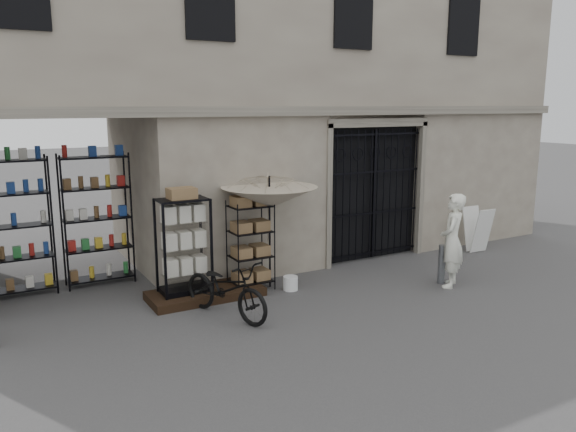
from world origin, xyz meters
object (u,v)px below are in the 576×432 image
wire_rack (251,246)px  bicycle (227,317)px  display_cabinet (184,251)px  market_umbrella (269,192)px  shopkeeper (449,286)px  steel_bollard (442,264)px  white_bucket (290,283)px  easel_sign (477,230)px

wire_rack → bicycle: size_ratio=0.92×
display_cabinet → market_umbrella: market_umbrella is taller
display_cabinet → shopkeeper: bearing=3.6°
steel_bollard → market_umbrella: bearing=154.1°
white_bucket → shopkeeper: size_ratio=0.15×
market_umbrella → steel_bollard: market_umbrella is taller
market_umbrella → white_bucket: (0.24, -0.36, -1.68)m
market_umbrella → bicycle: (-1.32, -1.01, -1.81)m
bicycle → shopkeeper: size_ratio=1.02×
white_bucket → steel_bollard: 2.93m
display_cabinet → steel_bollard: display_cabinet is taller
easel_sign → wire_rack: bearing=-179.5°
bicycle → market_umbrella: bearing=17.0°
wire_rack → easel_sign: (5.74, -0.17, -0.29)m
bicycle → easel_sign: 6.79m
wire_rack → shopkeeper: (3.34, -1.71, -0.82)m
white_bucket → easel_sign: bearing=2.9°
wire_rack → white_bucket: wire_rack is taller
market_umbrella → bicycle: size_ratio=1.39×
wire_rack → shopkeeper: 3.84m
display_cabinet → bicycle: size_ratio=0.99×
display_cabinet → easel_sign: size_ratio=1.75×
steel_bollard → white_bucket: bearing=158.5°
wire_rack → steel_bollard: 3.67m
market_umbrella → steel_bollard: bearing=-25.9°
market_umbrella → shopkeeper: (2.98, -1.64, -1.81)m
easel_sign → market_umbrella: bearing=-178.8°
market_umbrella → steel_bollard: (2.96, -1.43, -1.44)m
white_bucket → wire_rack: bearing=144.4°
display_cabinet → white_bucket: 2.07m
white_bucket → steel_bollard: size_ratio=0.36×
display_cabinet → easel_sign: (7.02, -0.18, -0.36)m
wire_rack → bicycle: bearing=-125.1°
shopkeeper → market_umbrella: bearing=-67.1°
easel_sign → bicycle: bearing=-170.1°
steel_bollard → display_cabinet: bearing=161.8°
market_umbrella → easel_sign: bearing=-1.0°
steel_bollard → easel_sign: bearing=28.8°
display_cabinet → wire_rack: display_cabinet is taller
wire_rack → easel_sign: 5.75m
white_bucket → shopkeeper: bearing=-25.0°
display_cabinet → white_bucket: (1.87, -0.44, -0.76)m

